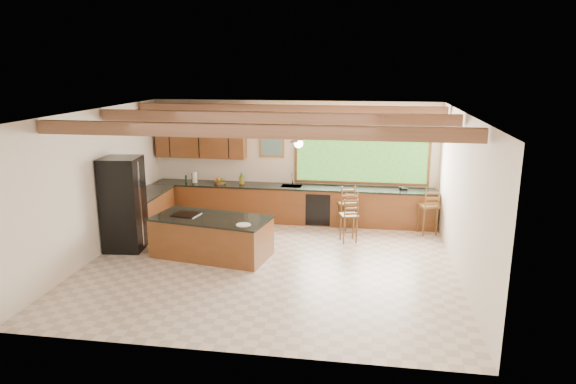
# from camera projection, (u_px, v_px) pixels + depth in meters

# --- Properties ---
(ground) EXTENTS (7.20, 7.20, 0.00)m
(ground) POSITION_uv_depth(u_px,v_px,m) (270.00, 264.00, 10.21)
(ground) COLOR beige
(ground) RESTS_ON ground
(room_shell) EXTENTS (7.27, 6.54, 3.02)m
(room_shell) POSITION_uv_depth(u_px,v_px,m) (267.00, 149.00, 10.32)
(room_shell) COLOR white
(room_shell) RESTS_ON ground
(counter_run) EXTENTS (7.12, 3.10, 1.23)m
(counter_run) POSITION_uv_depth(u_px,v_px,m) (256.00, 206.00, 12.63)
(counter_run) COLOR brown
(counter_run) RESTS_ON ground
(island) EXTENTS (2.54, 1.51, 0.85)m
(island) POSITION_uv_depth(u_px,v_px,m) (212.00, 236.00, 10.57)
(island) COLOR brown
(island) RESTS_ON ground
(refrigerator) EXTENTS (0.85, 0.83, 2.00)m
(refrigerator) POSITION_uv_depth(u_px,v_px,m) (123.00, 204.00, 10.83)
(refrigerator) COLOR black
(refrigerator) RESTS_ON ground
(bar_stool_a) EXTENTS (0.51, 0.51, 1.12)m
(bar_stool_a) POSITION_uv_depth(u_px,v_px,m) (346.00, 204.00, 12.13)
(bar_stool_a) COLOR brown
(bar_stool_a) RESTS_ON ground
(bar_stool_b) EXTENTS (0.46, 0.46, 1.02)m
(bar_stool_b) POSITION_uv_depth(u_px,v_px,m) (349.00, 216.00, 11.32)
(bar_stool_b) COLOR brown
(bar_stool_b) RESTS_ON ground
(bar_stool_c) EXTENTS (0.39, 0.39, 0.95)m
(bar_stool_c) POSITION_uv_depth(u_px,v_px,m) (351.00, 208.00, 12.15)
(bar_stool_c) COLOR brown
(bar_stool_c) RESTS_ON ground
(bar_stool_d) EXTENTS (0.51, 0.51, 1.13)m
(bar_stool_d) POSITION_uv_depth(u_px,v_px,m) (429.00, 207.00, 11.84)
(bar_stool_d) COLOR brown
(bar_stool_d) RESTS_ON ground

